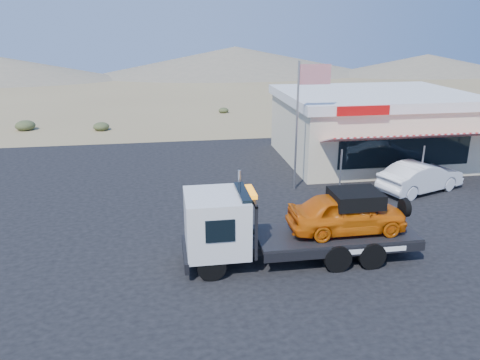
{
  "coord_description": "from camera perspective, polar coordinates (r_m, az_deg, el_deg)",
  "views": [
    {
      "loc": [
        -1.28,
        -16.02,
        7.59
      ],
      "look_at": [
        1.62,
        1.88,
        1.5
      ],
      "focal_mm": 35.0,
      "sensor_mm": 36.0,
      "label": 1
    }
  ],
  "objects": [
    {
      "name": "ground",
      "position": [
        17.78,
        -4.23,
        -6.77
      ],
      "size": [
        120.0,
        120.0,
        0.0
      ],
      "primitive_type": "plane",
      "color": "olive",
      "rests_on": "ground"
    },
    {
      "name": "asphalt_lot",
      "position": [
        20.74,
        0.53,
        -2.88
      ],
      "size": [
        32.0,
        24.0,
        0.02
      ],
      "primitive_type": "cube",
      "color": "black",
      "rests_on": "ground"
    },
    {
      "name": "distant_hills",
      "position": [
        71.9,
        -16.41,
        13.29
      ],
      "size": [
        126.0,
        48.0,
        4.2
      ],
      "color": "#726B59",
      "rests_on": "ground"
    },
    {
      "name": "tow_truck",
      "position": [
        15.56,
        6.7,
        -5.07
      ],
      "size": [
        7.7,
        2.28,
        2.57
      ],
      "color": "black",
      "rests_on": "asphalt_lot"
    },
    {
      "name": "flagpole",
      "position": [
        21.78,
        7.59,
        8.29
      ],
      "size": [
        1.55,
        0.1,
        6.0
      ],
      "color": "#99999E",
      "rests_on": "asphalt_lot"
    },
    {
      "name": "white_sedan",
      "position": [
        23.57,
        21.16,
        0.36
      ],
      "size": [
        4.59,
        2.91,
        1.43
      ],
      "primitive_type": "imported",
      "rotation": [
        0.0,
        0.0,
        1.92
      ],
      "color": "silver",
      "rests_on": "asphalt_lot"
    },
    {
      "name": "jerky_store",
      "position": [
        28.19,
        15.8,
        6.41
      ],
      "size": [
        10.4,
        9.97,
        3.9
      ],
      "color": "beige",
      "rests_on": "asphalt_lot"
    }
  ]
}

